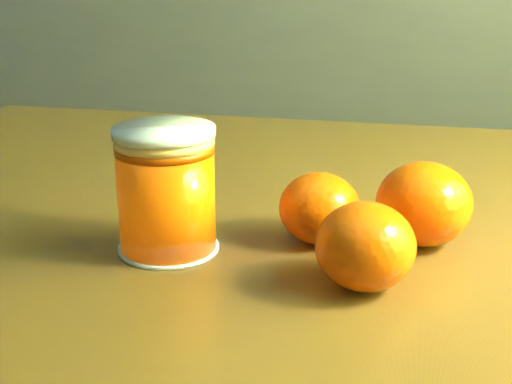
# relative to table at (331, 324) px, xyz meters

# --- Properties ---
(kitchen_counter) EXTENTS (3.15, 0.60, 0.90)m
(kitchen_counter) POSITION_rel_table_xyz_m (-0.76, 1.37, -0.19)
(kitchen_counter) COLOR #4D4E52
(kitchen_counter) RESTS_ON ground
(table) EXTENTS (1.00, 0.72, 0.74)m
(table) POSITION_rel_table_xyz_m (0.00, 0.00, 0.00)
(table) COLOR brown
(table) RESTS_ON ground
(juice_glass) EXTENTS (0.07, 0.07, 0.09)m
(juice_glass) POSITION_rel_table_xyz_m (-0.12, -0.08, 0.14)
(juice_glass) COLOR #F65604
(juice_glass) RESTS_ON table
(orange_front) EXTENTS (0.07, 0.07, 0.05)m
(orange_front) POSITION_rel_table_xyz_m (-0.01, -0.05, 0.12)
(orange_front) COLOR #DC4F04
(orange_front) RESTS_ON table
(orange_back) EXTENTS (0.08, 0.08, 0.06)m
(orange_back) POSITION_rel_table_xyz_m (0.07, -0.03, 0.13)
(orange_back) COLOR #DC4F04
(orange_back) RESTS_ON table
(orange_extra) EXTENTS (0.07, 0.07, 0.06)m
(orange_extra) POSITION_rel_table_xyz_m (0.03, -0.12, 0.12)
(orange_extra) COLOR #DC4F04
(orange_extra) RESTS_ON table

